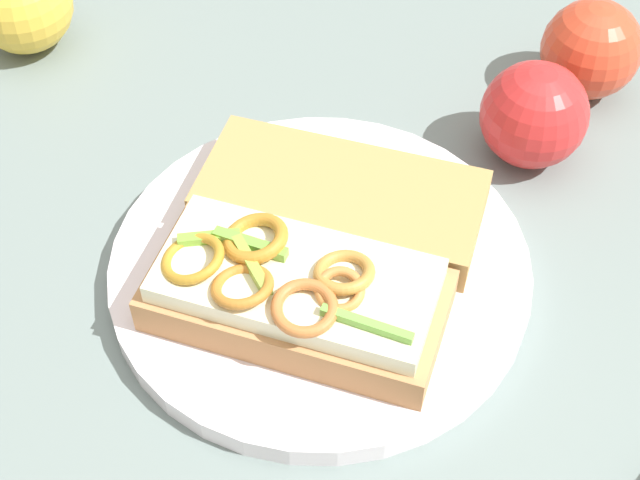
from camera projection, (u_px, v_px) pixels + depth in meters
ground_plane at (320, 276)px, 0.59m from camera, size 2.00×2.00×0.00m
plate at (320, 269)px, 0.59m from camera, size 0.26×0.26×0.02m
sandwich at (295, 292)px, 0.54m from camera, size 0.12×0.19×0.05m
bread_slice_side at (341, 199)px, 0.59m from camera, size 0.11×0.19×0.03m
apple_0 at (591, 49)px, 0.68m from camera, size 0.10×0.10×0.07m
apple_1 at (534, 115)px, 0.63m from camera, size 0.09×0.09×0.07m
apple_2 at (21, 3)px, 0.71m from camera, size 0.11×0.11×0.08m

